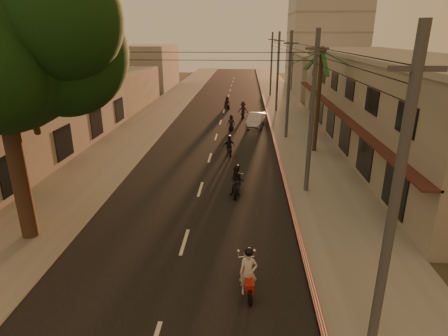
{
  "coord_description": "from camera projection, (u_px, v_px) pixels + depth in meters",
  "views": [
    {
      "loc": [
        2.59,
        -12.37,
        8.68
      ],
      "look_at": [
        1.4,
        8.18,
        1.31
      ],
      "focal_mm": 30.0,
      "sensor_mm": 36.0,
      "label": 1
    }
  ],
  "objects": [
    {
      "name": "filler_left_near",
      "position": [
        113.0,
        89.0,
        46.67
      ],
      "size": [
        8.0,
        14.0,
        4.4
      ],
      "primitive_type": "cube",
      "color": "gray",
      "rests_on": "ground"
    },
    {
      "name": "scooter_far_c",
      "position": [
        227.0,
        103.0,
        45.7
      ],
      "size": [
        1.09,
        1.51,
        1.59
      ],
      "rotation": [
        0.0,
        0.0,
        0.42
      ],
      "color": "black",
      "rests_on": "ground"
    },
    {
      "name": "filler_right",
      "position": [
        323.0,
        75.0,
        55.21
      ],
      "size": [
        8.0,
        14.0,
        6.0
      ],
      "primitive_type": "cube",
      "color": "gray",
      "rests_on": "ground"
    },
    {
      "name": "road",
      "position": [
        216.0,
        137.0,
        33.49
      ],
      "size": [
        10.0,
        140.0,
        0.02
      ],
      "primitive_type": "cube",
      "color": "black",
      "rests_on": "ground"
    },
    {
      "name": "left_building",
      "position": [
        22.0,
        121.0,
        27.74
      ],
      "size": [
        8.2,
        24.2,
        5.2
      ],
      "color": "gray",
      "rests_on": "ground"
    },
    {
      "name": "scooter_mid_a",
      "position": [
        237.0,
        182.0,
        21.08
      ],
      "size": [
        0.99,
        1.9,
        1.87
      ],
      "rotation": [
        0.0,
        0.0,
        -0.1
      ],
      "color": "black",
      "rests_on": "ground"
    },
    {
      "name": "sidewalk_right",
      "position": [
        301.0,
        138.0,
        33.06
      ],
      "size": [
        5.0,
        140.0,
        0.12
      ],
      "primitive_type": "cube",
      "color": "slate",
      "rests_on": "ground"
    },
    {
      "name": "curb_stripe",
      "position": [
        278.0,
        154.0,
        28.48
      ],
      "size": [
        0.2,
        60.0,
        0.2
      ],
      "primitive_type": "cube",
      "color": "red",
      "rests_on": "ground"
    },
    {
      "name": "broadleaf_tree",
      "position": [
        5.0,
        40.0,
        14.21
      ],
      "size": [
        9.6,
        8.7,
        12.1
      ],
      "color": "black",
      "rests_on": "ground"
    },
    {
      "name": "ground",
      "position": [
        176.0,
        269.0,
        14.69
      ],
      "size": [
        160.0,
        160.0,
        0.0
      ],
      "primitive_type": "plane",
      "color": "#383023",
      "rests_on": "ground"
    },
    {
      "name": "scooter_red",
      "position": [
        248.0,
        273.0,
        13.06
      ],
      "size": [
        0.79,
        1.87,
        1.84
      ],
      "rotation": [
        0.0,
        0.0,
        0.12
      ],
      "color": "black",
      "rests_on": "ground"
    },
    {
      "name": "parked_car",
      "position": [
        256.0,
        120.0,
        37.08
      ],
      "size": [
        2.7,
        4.52,
        1.34
      ],
      "primitive_type": "imported",
      "rotation": [
        0.0,
        0.0,
        -0.16
      ],
      "color": "#989A9F",
      "rests_on": "ground"
    },
    {
      "name": "distant_tower",
      "position": [
        329.0,
        0.0,
        61.74
      ],
      "size": [
        12.1,
        12.1,
        28.0
      ],
      "color": "#B7B5B2",
      "rests_on": "ground"
    },
    {
      "name": "utility_poles",
      "position": [
        290.0,
        62.0,
        30.95
      ],
      "size": [
        1.2,
        48.26,
        9.0
      ],
      "color": "#38383A",
      "rests_on": "ground"
    },
    {
      "name": "scooter_far_b",
      "position": [
        243.0,
        111.0,
        40.79
      ],
      "size": [
        1.24,
        1.88,
        1.85
      ],
      "rotation": [
        0.0,
        0.0,
        -0.09
      ],
      "color": "black",
      "rests_on": "ground"
    },
    {
      "name": "sidewalk_left",
      "position": [
        134.0,
        135.0,
        33.88
      ],
      "size": [
        5.0,
        140.0,
        0.12
      ],
      "primitive_type": "cube",
      "color": "slate",
      "rests_on": "ground"
    },
    {
      "name": "filler_left_far",
      "position": [
        148.0,
        67.0,
        63.15
      ],
      "size": [
        8.0,
        14.0,
        7.0
      ],
      "primitive_type": "cube",
      "color": "gray",
      "rests_on": "ground"
    },
    {
      "name": "shophouse_row",
      "position": [
        389.0,
        102.0,
        29.62
      ],
      "size": [
        8.8,
        34.2,
        7.3
      ],
      "color": "gray",
      "rests_on": "ground"
    },
    {
      "name": "palm_tree",
      "position": [
        322.0,
        57.0,
        26.89
      ],
      "size": [
        5.0,
        5.0,
        8.2
      ],
      "color": "black",
      "rests_on": "ground"
    },
    {
      "name": "scooter_far_a",
      "position": [
        231.0,
        124.0,
        35.46
      ],
      "size": [
        0.75,
        1.6,
        1.57
      ],
      "rotation": [
        0.0,
        0.0,
        -0.03
      ],
      "color": "black",
      "rests_on": "ground"
    },
    {
      "name": "scooter_mid_b",
      "position": [
        229.0,
        146.0,
        28.17
      ],
      "size": [
        1.03,
        1.61,
        1.59
      ],
      "rotation": [
        0.0,
        0.0,
        0.21
      ],
      "color": "black",
      "rests_on": "ground"
    }
  ]
}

